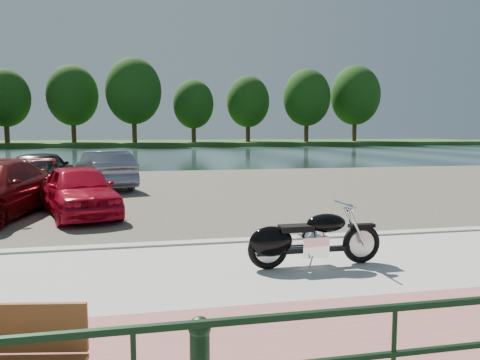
# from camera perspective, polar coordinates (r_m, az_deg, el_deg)

# --- Properties ---
(ground) EXTENTS (200.00, 200.00, 0.00)m
(ground) POSITION_cam_1_polar(r_m,az_deg,el_deg) (7.81, 2.96, -11.51)
(ground) COLOR #595447
(ground) RESTS_ON ground
(promenade) EXTENTS (60.00, 6.00, 0.10)m
(promenade) POSITION_cam_1_polar(r_m,az_deg,el_deg) (6.88, 5.14, -13.55)
(promenade) COLOR #AFADA5
(promenade) RESTS_ON ground
(pink_path) EXTENTS (60.00, 2.00, 0.01)m
(pink_path) POSITION_cam_1_polar(r_m,az_deg,el_deg) (5.55, 9.89, -17.97)
(pink_path) COLOR #905153
(pink_path) RESTS_ON promenade
(kerb) EXTENTS (60.00, 0.30, 0.14)m
(kerb) POSITION_cam_1_polar(r_m,az_deg,el_deg) (9.67, -0.08, -7.63)
(kerb) COLOR #AFADA5
(kerb) RESTS_ON ground
(parking_lot) EXTENTS (60.00, 18.00, 0.04)m
(parking_lot) POSITION_cam_1_polar(r_m,az_deg,el_deg) (18.45, -5.77, -1.26)
(parking_lot) COLOR #403C34
(parking_lot) RESTS_ON ground
(river) EXTENTS (120.00, 40.00, 0.00)m
(river) POSITION_cam_1_polar(r_m,az_deg,el_deg) (47.30, -9.49, 3.11)
(river) COLOR #172928
(river) RESTS_ON ground
(far_bank) EXTENTS (120.00, 24.00, 0.60)m
(far_bank) POSITION_cam_1_polar(r_m,az_deg,el_deg) (79.25, -10.45, 4.45)
(far_bank) COLOR #234619
(far_bank) RESTS_ON ground
(railing) EXTENTS (24.04, 0.05, 0.90)m
(railing) POSITION_cam_1_polar(r_m,az_deg,el_deg) (4.04, 18.31, -17.10)
(railing) COLOR black
(railing) RESTS_ON promenade
(far_trees) EXTENTS (70.25, 10.68, 12.52)m
(far_trees) POSITION_cam_1_polar(r_m,az_deg,el_deg) (73.44, -6.98, 10.01)
(far_trees) COLOR #3E2B16
(far_trees) RESTS_ON far_bank
(motorcycle) EXTENTS (2.33, 0.75, 1.05)m
(motorcycle) POSITION_cam_1_polar(r_m,az_deg,el_deg) (7.86, 7.71, -7.21)
(motorcycle) COLOR black
(motorcycle) RESTS_ON promenade
(car_4) EXTENTS (2.79, 4.41, 1.40)m
(car_4) POSITION_cam_1_polar(r_m,az_deg,el_deg) (13.45, -18.99, -1.19)
(car_4) COLOR red
(car_4) RESTS_ON parking_lot
(car_8) EXTENTS (2.33, 4.67, 1.53)m
(car_8) POSITION_cam_1_polar(r_m,az_deg,el_deg) (20.44, -22.97, 1.21)
(car_8) COLOR black
(car_8) RESTS_ON parking_lot
(car_9) EXTENTS (2.83, 4.86, 1.51)m
(car_9) POSITION_cam_1_polar(r_m,az_deg,el_deg) (19.57, -16.20, 1.24)
(car_9) COLOR slate
(car_9) RESTS_ON parking_lot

